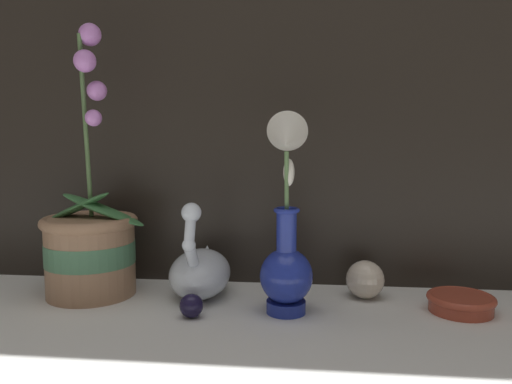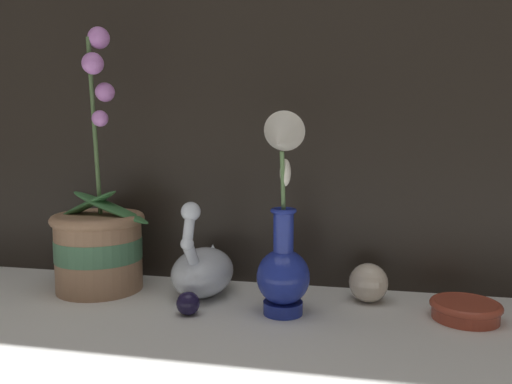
% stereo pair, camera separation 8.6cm
% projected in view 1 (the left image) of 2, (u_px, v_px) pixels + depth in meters
% --- Properties ---
extents(ground_plane, '(2.80, 2.80, 0.00)m').
position_uv_depth(ground_plane, '(249.00, 328.00, 0.77)').
color(ground_plane, silver).
extents(orchid_potted_plant, '(0.21, 0.17, 0.49)m').
position_uv_depth(orchid_potted_plant, '(90.00, 244.00, 0.92)').
color(orchid_potted_plant, '#9E7556').
rests_on(orchid_potted_plant, ground_plane).
extents(swan_figurine, '(0.11, 0.19, 0.18)m').
position_uv_depth(swan_figurine, '(200.00, 270.00, 0.91)').
color(swan_figurine, silver).
rests_on(swan_figurine, ground_plane).
extents(blue_vase, '(0.09, 0.12, 0.33)m').
position_uv_depth(blue_vase, '(286.00, 238.00, 0.81)').
color(blue_vase, navy).
rests_on(blue_vase, ground_plane).
extents(glass_sphere, '(0.07, 0.07, 0.07)m').
position_uv_depth(glass_sphere, '(365.00, 279.00, 0.91)').
color(glass_sphere, beige).
rests_on(glass_sphere, ground_plane).
extents(amber_dish, '(0.11, 0.11, 0.03)m').
position_uv_depth(amber_dish, '(461.00, 302.00, 0.84)').
color(amber_dish, '#A8422D').
rests_on(amber_dish, ground_plane).
extents(glass_bauble, '(0.04, 0.04, 0.04)m').
position_uv_depth(glass_bauble, '(191.00, 306.00, 0.81)').
color(glass_bauble, '#191433').
rests_on(glass_bauble, ground_plane).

